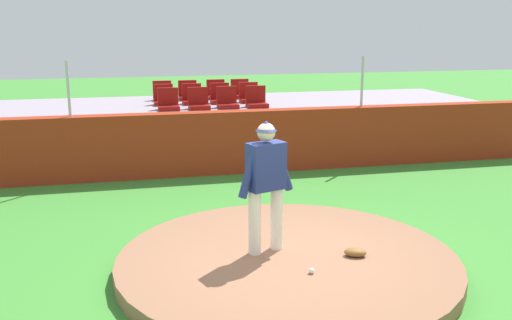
# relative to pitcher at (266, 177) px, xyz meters

# --- Properties ---
(ground_plane) EXTENTS (60.00, 60.00, 0.00)m
(ground_plane) POSITION_rel_pitcher_xyz_m (0.25, -0.23, -1.26)
(ground_plane) COLOR #3C8830
(pitchers_mound) EXTENTS (4.62, 4.62, 0.20)m
(pitchers_mound) POSITION_rel_pitcher_xyz_m (0.25, -0.23, -1.16)
(pitchers_mound) COLOR #926348
(pitchers_mound) RESTS_ON ground_plane
(pitcher) EXTENTS (0.86, 0.42, 1.83)m
(pitcher) POSITION_rel_pitcher_xyz_m (0.00, 0.00, 0.00)
(pitcher) COLOR white
(pitcher) RESTS_ON pitchers_mound
(baseball) EXTENTS (0.07, 0.07, 0.07)m
(baseball) POSITION_rel_pitcher_xyz_m (0.38, -0.85, -1.02)
(baseball) COLOR white
(baseball) RESTS_ON pitchers_mound
(fielding_glove) EXTENTS (0.35, 0.29, 0.11)m
(fielding_glove) POSITION_rel_pitcher_xyz_m (1.13, -0.45, -1.00)
(fielding_glove) COLOR brown
(fielding_glove) RESTS_ON pitchers_mound
(brick_barrier) EXTENTS (15.87, 0.40, 1.39)m
(brick_barrier) POSITION_rel_pitcher_xyz_m (0.25, 5.13, -0.57)
(brick_barrier) COLOR #9A2C15
(brick_barrier) RESTS_ON ground_plane
(fence_post_left) EXTENTS (0.06, 0.06, 1.16)m
(fence_post_left) POSITION_rel_pitcher_xyz_m (-2.89, 5.13, 0.71)
(fence_post_left) COLOR silver
(fence_post_left) RESTS_ON brick_barrier
(fence_post_right) EXTENTS (0.06, 0.06, 1.16)m
(fence_post_right) POSITION_rel_pitcher_xyz_m (3.56, 5.13, 0.71)
(fence_post_right) COLOR silver
(fence_post_right) RESTS_ON brick_barrier
(bleacher_platform) EXTENTS (13.90, 3.26, 1.32)m
(bleacher_platform) POSITION_rel_pitcher_xyz_m (0.25, 7.30, -0.61)
(bleacher_platform) COLOR gray
(bleacher_platform) RESTS_ON ground_plane
(stadium_chair_0) EXTENTS (0.48, 0.44, 0.50)m
(stadium_chair_0) POSITION_rel_pitcher_xyz_m (-0.78, 6.20, 0.21)
(stadium_chair_0) COLOR maroon
(stadium_chair_0) RESTS_ON bleacher_platform
(stadium_chair_1) EXTENTS (0.48, 0.44, 0.50)m
(stadium_chair_1) POSITION_rel_pitcher_xyz_m (-0.08, 6.17, 0.21)
(stadium_chair_1) COLOR maroon
(stadium_chair_1) RESTS_ON bleacher_platform
(stadium_chair_2) EXTENTS (0.48, 0.44, 0.50)m
(stadium_chair_2) POSITION_rel_pitcher_xyz_m (0.61, 6.21, 0.21)
(stadium_chair_2) COLOR maroon
(stadium_chair_2) RESTS_ON bleacher_platform
(stadium_chair_3) EXTENTS (0.48, 0.44, 0.50)m
(stadium_chair_3) POSITION_rel_pitcher_xyz_m (1.31, 6.18, 0.21)
(stadium_chair_3) COLOR maroon
(stadium_chair_3) RESTS_ON bleacher_platform
(stadium_chair_4) EXTENTS (0.48, 0.44, 0.50)m
(stadium_chair_4) POSITION_rel_pitcher_xyz_m (-0.83, 7.06, 0.21)
(stadium_chair_4) COLOR maroon
(stadium_chair_4) RESTS_ON bleacher_platform
(stadium_chair_5) EXTENTS (0.48, 0.44, 0.50)m
(stadium_chair_5) POSITION_rel_pitcher_xyz_m (-0.13, 7.04, 0.21)
(stadium_chair_5) COLOR maroon
(stadium_chair_5) RESTS_ON bleacher_platform
(stadium_chair_6) EXTENTS (0.48, 0.44, 0.50)m
(stadium_chair_6) POSITION_rel_pitcher_xyz_m (0.58, 7.03, 0.21)
(stadium_chair_6) COLOR maroon
(stadium_chair_6) RESTS_ON bleacher_platform
(stadium_chair_7) EXTENTS (0.48, 0.44, 0.50)m
(stadium_chair_7) POSITION_rel_pitcher_xyz_m (1.32, 7.04, 0.21)
(stadium_chair_7) COLOR maroon
(stadium_chair_7) RESTS_ON bleacher_platform
(stadium_chair_8) EXTENTS (0.48, 0.44, 0.50)m
(stadium_chair_8) POSITION_rel_pitcher_xyz_m (-0.79, 7.93, 0.21)
(stadium_chair_8) COLOR maroon
(stadium_chair_8) RESTS_ON bleacher_platform
(stadium_chair_9) EXTENTS (0.48, 0.44, 0.50)m
(stadium_chair_9) POSITION_rel_pitcher_xyz_m (-0.13, 7.91, 0.21)
(stadium_chair_9) COLOR maroon
(stadium_chair_9) RESTS_ON bleacher_platform
(stadium_chair_10) EXTENTS (0.48, 0.44, 0.50)m
(stadium_chair_10) POSITION_rel_pitcher_xyz_m (0.63, 7.95, 0.21)
(stadium_chair_10) COLOR maroon
(stadium_chair_10) RESTS_ON bleacher_platform
(stadium_chair_11) EXTENTS (0.48, 0.44, 0.50)m
(stadium_chair_11) POSITION_rel_pitcher_xyz_m (1.28, 7.93, 0.21)
(stadium_chair_11) COLOR maroon
(stadium_chair_11) RESTS_ON bleacher_platform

